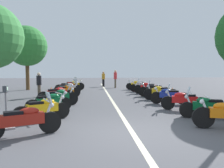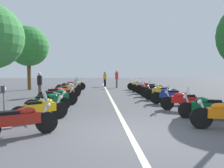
{
  "view_description": "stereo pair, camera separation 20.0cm",
  "coord_description": "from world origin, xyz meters",
  "px_view_note": "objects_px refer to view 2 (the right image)",
  "views": [
    {
      "loc": [
        -5.96,
        1.16,
        1.85
      ],
      "look_at": [
        6.52,
        0.0,
        0.98
      ],
      "focal_mm": 34.34,
      "sensor_mm": 36.0,
      "label": 1
    },
    {
      "loc": [
        -5.96,
        0.96,
        1.85
      ],
      "look_at": [
        6.52,
        0.0,
        0.98
      ],
      "focal_mm": 34.34,
      "sensor_mm": 36.0,
      "label": 2
    }
  ],
  "objects_px": {
    "motorcycle_left_row_3": "(57,97)",
    "bystander_0": "(40,83)",
    "motorcycle_left_row_2": "(48,102)",
    "motorcycle_left_row_6": "(68,88)",
    "motorcycle_right_row_1": "(207,107)",
    "motorcycle_left_row_5": "(66,91)",
    "traffic_cone_0": "(52,91)",
    "bystander_1": "(105,78)",
    "motorcycle_left_row_1": "(41,109)",
    "roadside_tree_0": "(28,46)",
    "bystander_2": "(117,77)",
    "motorcycle_left_row_0": "(20,120)",
    "motorcycle_right_row_7": "(143,86)",
    "motorcycle_right_row_6": "(149,88)",
    "motorcycle_left_row_4": "(57,94)",
    "traffic_cone_1": "(173,92)",
    "motorcycle_right_row_5": "(155,90)",
    "parking_meter": "(4,97)",
    "motorcycle_right_row_3": "(169,96)",
    "motorcycle_right_row_2": "(183,100)",
    "motorcycle_left_row_8": "(74,85)",
    "motorcycle_right_row_8": "(139,85)",
    "motorcycle_left_row_7": "(69,87)",
    "motorcycle_right_row_4": "(161,92)"
  },
  "relations": [
    {
      "from": "motorcycle_left_row_3",
      "to": "bystander_0",
      "type": "xyz_separation_m",
      "value": [
        3.65,
        1.78,
        0.49
      ]
    },
    {
      "from": "motorcycle_left_row_2",
      "to": "motorcycle_left_row_6",
      "type": "distance_m",
      "value": 6.41
    },
    {
      "from": "motorcycle_right_row_1",
      "to": "motorcycle_left_row_5",
      "type": "bearing_deg",
      "value": -27.6
    },
    {
      "from": "traffic_cone_0",
      "to": "bystander_1",
      "type": "bearing_deg",
      "value": -29.33
    },
    {
      "from": "motorcycle_left_row_1",
      "to": "roadside_tree_0",
      "type": "bearing_deg",
      "value": 78.18
    },
    {
      "from": "motorcycle_left_row_3",
      "to": "bystander_2",
      "type": "relative_size",
      "value": 1.12
    },
    {
      "from": "motorcycle_left_row_0",
      "to": "traffic_cone_0",
      "type": "relative_size",
      "value": 3.21
    },
    {
      "from": "motorcycle_left_row_2",
      "to": "motorcycle_left_row_6",
      "type": "relative_size",
      "value": 0.96
    },
    {
      "from": "motorcycle_left_row_3",
      "to": "motorcycle_right_row_7",
      "type": "relative_size",
      "value": 1.03
    },
    {
      "from": "motorcycle_left_row_1",
      "to": "motorcycle_right_row_6",
      "type": "distance_m",
      "value": 9.91
    },
    {
      "from": "motorcycle_left_row_5",
      "to": "bystander_2",
      "type": "height_order",
      "value": "bystander_2"
    },
    {
      "from": "motorcycle_left_row_1",
      "to": "motorcycle_left_row_4",
      "type": "relative_size",
      "value": 0.94
    },
    {
      "from": "bystander_0",
      "to": "bystander_2",
      "type": "relative_size",
      "value": 0.93
    },
    {
      "from": "motorcycle_left_row_2",
      "to": "motorcycle_left_row_5",
      "type": "bearing_deg",
      "value": 60.71
    },
    {
      "from": "motorcycle_left_row_6",
      "to": "motorcycle_right_row_1",
      "type": "xyz_separation_m",
      "value": [
        -8.15,
        -6.06,
        -0.01
      ]
    },
    {
      "from": "motorcycle_left_row_4",
      "to": "bystander_0",
      "type": "distance_m",
      "value": 2.65
    },
    {
      "from": "traffic_cone_1",
      "to": "bystander_1",
      "type": "bearing_deg",
      "value": 26.94
    },
    {
      "from": "motorcycle_left_row_1",
      "to": "motorcycle_right_row_1",
      "type": "bearing_deg",
      "value": -32.25
    },
    {
      "from": "traffic_cone_1",
      "to": "roadside_tree_0",
      "type": "xyz_separation_m",
      "value": [
        5.55,
        11.21,
        3.58
      ]
    },
    {
      "from": "traffic_cone_0",
      "to": "bystander_0",
      "type": "relative_size",
      "value": 0.37
    },
    {
      "from": "motorcycle_right_row_5",
      "to": "parking_meter",
      "type": "xyz_separation_m",
      "value": [
        -6.5,
        7.04,
        0.43
      ]
    },
    {
      "from": "motorcycle_left_row_0",
      "to": "bystander_2",
      "type": "height_order",
      "value": "bystander_2"
    },
    {
      "from": "motorcycle_right_row_6",
      "to": "roadside_tree_0",
      "type": "bearing_deg",
      "value": -7.4
    },
    {
      "from": "motorcycle_left_row_2",
      "to": "motorcycle_right_row_3",
      "type": "xyz_separation_m",
      "value": [
        1.61,
        -5.86,
        0.01
      ]
    },
    {
      "from": "motorcycle_right_row_1",
      "to": "motorcycle_left_row_3",
      "type": "bearing_deg",
      "value": -8.81
    },
    {
      "from": "motorcycle_right_row_2",
      "to": "bystander_2",
      "type": "relative_size",
      "value": 1.12
    },
    {
      "from": "motorcycle_right_row_3",
      "to": "traffic_cone_0",
      "type": "height_order",
      "value": "motorcycle_right_row_3"
    },
    {
      "from": "motorcycle_left_row_4",
      "to": "motorcycle_right_row_3",
      "type": "height_order",
      "value": "motorcycle_right_row_3"
    },
    {
      "from": "motorcycle_left_row_0",
      "to": "roadside_tree_0",
      "type": "relative_size",
      "value": 0.35
    },
    {
      "from": "motorcycle_left_row_8",
      "to": "bystander_1",
      "type": "distance_m",
      "value": 4.74
    },
    {
      "from": "motorcycle_left_row_8",
      "to": "motorcycle_right_row_1",
      "type": "xyz_separation_m",
      "value": [
        -11.33,
        -5.99,
        -0.01
      ]
    },
    {
      "from": "motorcycle_left_row_3",
      "to": "bystander_1",
      "type": "distance_m",
      "value": 12.17
    },
    {
      "from": "motorcycle_right_row_2",
      "to": "roadside_tree_0",
      "type": "xyz_separation_m",
      "value": [
        10.51,
        9.82,
        3.41
      ]
    },
    {
      "from": "motorcycle_left_row_8",
      "to": "motorcycle_right_row_8",
      "type": "relative_size",
      "value": 1.01
    },
    {
      "from": "motorcycle_right_row_5",
      "to": "bystander_1",
      "type": "distance_m",
      "value": 9.15
    },
    {
      "from": "motorcycle_right_row_1",
      "to": "motorcycle_left_row_7",
      "type": "bearing_deg",
      "value": -37.43
    },
    {
      "from": "motorcycle_left_row_2",
      "to": "motorcycle_left_row_5",
      "type": "height_order",
      "value": "motorcycle_left_row_5"
    },
    {
      "from": "traffic_cone_0",
      "to": "bystander_0",
      "type": "distance_m",
      "value": 1.28
    },
    {
      "from": "motorcycle_right_row_6",
      "to": "motorcycle_right_row_7",
      "type": "height_order",
      "value": "motorcycle_right_row_6"
    },
    {
      "from": "traffic_cone_1",
      "to": "motorcycle_right_row_2",
      "type": "bearing_deg",
      "value": 164.38
    },
    {
      "from": "motorcycle_right_row_2",
      "to": "motorcycle_left_row_4",
      "type": "bearing_deg",
      "value": -7.49
    },
    {
      "from": "motorcycle_left_row_0",
      "to": "motorcycle_left_row_3",
      "type": "height_order",
      "value": "motorcycle_left_row_0"
    },
    {
      "from": "traffic_cone_1",
      "to": "traffic_cone_0",
      "type": "bearing_deg",
      "value": 81.8
    },
    {
      "from": "motorcycle_right_row_4",
      "to": "motorcycle_right_row_8",
      "type": "relative_size",
      "value": 1.03
    },
    {
      "from": "motorcycle_right_row_2",
      "to": "motorcycle_right_row_8",
      "type": "bearing_deg",
      "value": -70.0
    },
    {
      "from": "motorcycle_left_row_4",
      "to": "motorcycle_right_row_5",
      "type": "xyz_separation_m",
      "value": [
        1.64,
        -6.13,
        0.01
      ]
    },
    {
      "from": "traffic_cone_0",
      "to": "bystander_1",
      "type": "xyz_separation_m",
      "value": [
        7.24,
        -4.07,
        0.64
      ]
    },
    {
      "from": "motorcycle_right_row_3",
      "to": "bystander_2",
      "type": "bearing_deg",
      "value": -59.87
    },
    {
      "from": "motorcycle_right_row_7",
      "to": "roadside_tree_0",
      "type": "relative_size",
      "value": 0.34
    },
    {
      "from": "motorcycle_left_row_1",
      "to": "motorcycle_left_row_3",
      "type": "distance_m",
      "value": 3.04
    }
  ]
}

